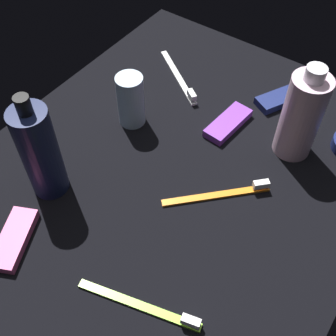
{
  "coord_description": "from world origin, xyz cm",
  "views": [
    {
      "loc": [
        35.71,
        25.52,
        57.56
      ],
      "look_at": [
        0.0,
        0.0,
        3.0
      ],
      "focal_mm": 45.74,
      "sensor_mm": 36.0,
      "label": 1
    }
  ],
  "objects_px": {
    "bodywash_bottle": "(301,116)",
    "deodorant_stick": "(131,100)",
    "snack_bar_navy": "(282,98)",
    "lotion_bottle": "(40,152)",
    "toothbrush_white": "(180,79)",
    "snack_bar_pink": "(14,239)",
    "toothbrush_lime": "(146,307)",
    "snack_bar_purple": "(228,123)",
    "toothbrush_orange": "(223,193)"
  },
  "relations": [
    {
      "from": "lotion_bottle",
      "to": "toothbrush_orange",
      "type": "relative_size",
      "value": 1.43
    },
    {
      "from": "snack_bar_purple",
      "to": "deodorant_stick",
      "type": "bearing_deg",
      "value": -54.03
    },
    {
      "from": "deodorant_stick",
      "to": "snack_bar_navy",
      "type": "distance_m",
      "value": 0.3
    },
    {
      "from": "snack_bar_navy",
      "to": "snack_bar_pink",
      "type": "height_order",
      "value": "same"
    },
    {
      "from": "lotion_bottle",
      "to": "bodywash_bottle",
      "type": "distance_m",
      "value": 0.42
    },
    {
      "from": "toothbrush_orange",
      "to": "toothbrush_white",
      "type": "relative_size",
      "value": 0.89
    },
    {
      "from": "deodorant_stick",
      "to": "snack_bar_pink",
      "type": "distance_m",
      "value": 0.31
    },
    {
      "from": "snack_bar_purple",
      "to": "lotion_bottle",
      "type": "bearing_deg",
      "value": -25.01
    },
    {
      "from": "bodywash_bottle",
      "to": "toothbrush_lime",
      "type": "distance_m",
      "value": 0.39
    },
    {
      "from": "snack_bar_navy",
      "to": "deodorant_stick",
      "type": "bearing_deg",
      "value": -16.54
    },
    {
      "from": "toothbrush_white",
      "to": "snack_bar_purple",
      "type": "relative_size",
      "value": 1.49
    },
    {
      "from": "toothbrush_white",
      "to": "toothbrush_orange",
      "type": "bearing_deg",
      "value": 48.22
    },
    {
      "from": "toothbrush_white",
      "to": "snack_bar_navy",
      "type": "relative_size",
      "value": 1.49
    },
    {
      "from": "toothbrush_lime",
      "to": "snack_bar_pink",
      "type": "relative_size",
      "value": 1.7
    },
    {
      "from": "snack_bar_navy",
      "to": "snack_bar_purple",
      "type": "height_order",
      "value": "same"
    },
    {
      "from": "lotion_bottle",
      "to": "bodywash_bottle",
      "type": "xyz_separation_m",
      "value": [
        -0.31,
        0.29,
        -0.0
      ]
    },
    {
      "from": "toothbrush_white",
      "to": "snack_bar_navy",
      "type": "height_order",
      "value": "toothbrush_white"
    },
    {
      "from": "snack_bar_purple",
      "to": "bodywash_bottle",
      "type": "bearing_deg",
      "value": 103.04
    },
    {
      "from": "snack_bar_pink",
      "to": "toothbrush_lime",
      "type": "bearing_deg",
      "value": 72.84
    },
    {
      "from": "toothbrush_orange",
      "to": "deodorant_stick",
      "type": "bearing_deg",
      "value": -102.31
    },
    {
      "from": "deodorant_stick",
      "to": "snack_bar_pink",
      "type": "bearing_deg",
      "value": 3.12
    },
    {
      "from": "bodywash_bottle",
      "to": "snack_bar_purple",
      "type": "bearing_deg",
      "value": -81.96
    },
    {
      "from": "toothbrush_orange",
      "to": "toothbrush_white",
      "type": "height_order",
      "value": "same"
    },
    {
      "from": "deodorant_stick",
      "to": "toothbrush_lime",
      "type": "xyz_separation_m",
      "value": [
        0.27,
        0.24,
        -0.05
      ]
    },
    {
      "from": "toothbrush_orange",
      "to": "snack_bar_navy",
      "type": "height_order",
      "value": "toothbrush_orange"
    },
    {
      "from": "deodorant_stick",
      "to": "snack_bar_navy",
      "type": "xyz_separation_m",
      "value": [
        -0.21,
        0.2,
        -0.04
      ]
    },
    {
      "from": "bodywash_bottle",
      "to": "toothbrush_orange",
      "type": "relative_size",
      "value": 1.3
    },
    {
      "from": "toothbrush_white",
      "to": "snack_bar_navy",
      "type": "bearing_deg",
      "value": 108.55
    },
    {
      "from": "toothbrush_white",
      "to": "snack_bar_purple",
      "type": "bearing_deg",
      "value": 69.43
    },
    {
      "from": "deodorant_stick",
      "to": "snack_bar_purple",
      "type": "height_order",
      "value": "deodorant_stick"
    },
    {
      "from": "toothbrush_orange",
      "to": "snack_bar_purple",
      "type": "bearing_deg",
      "value": -152.46
    },
    {
      "from": "bodywash_bottle",
      "to": "snack_bar_purple",
      "type": "distance_m",
      "value": 0.14
    },
    {
      "from": "snack_bar_navy",
      "to": "toothbrush_white",
      "type": "bearing_deg",
      "value": -44.22
    },
    {
      "from": "toothbrush_lime",
      "to": "bodywash_bottle",
      "type": "bearing_deg",
      "value": 175.03
    },
    {
      "from": "deodorant_stick",
      "to": "lotion_bottle",
      "type": "bearing_deg",
      "value": -4.09
    },
    {
      "from": "toothbrush_white",
      "to": "deodorant_stick",
      "type": "bearing_deg",
      "value": -2.91
    },
    {
      "from": "toothbrush_white",
      "to": "snack_bar_purple",
      "type": "xyz_separation_m",
      "value": [
        0.06,
        0.15,
        0.0
      ]
    },
    {
      "from": "bodywash_bottle",
      "to": "toothbrush_lime",
      "type": "height_order",
      "value": "bodywash_bottle"
    },
    {
      "from": "toothbrush_white",
      "to": "snack_bar_pink",
      "type": "bearing_deg",
      "value": 1.16
    },
    {
      "from": "toothbrush_orange",
      "to": "toothbrush_lime",
      "type": "height_order",
      "value": "same"
    },
    {
      "from": "deodorant_stick",
      "to": "toothbrush_white",
      "type": "distance_m",
      "value": 0.15
    },
    {
      "from": "toothbrush_white",
      "to": "snack_bar_pink",
      "type": "distance_m",
      "value": 0.45
    },
    {
      "from": "deodorant_stick",
      "to": "toothbrush_white",
      "type": "height_order",
      "value": "deodorant_stick"
    },
    {
      "from": "toothbrush_lime",
      "to": "snack_bar_pink",
      "type": "xyz_separation_m",
      "value": [
        0.03,
        -0.22,
        0.0
      ]
    },
    {
      "from": "bodywash_bottle",
      "to": "toothbrush_lime",
      "type": "relative_size",
      "value": 1.01
    },
    {
      "from": "deodorant_stick",
      "to": "snack_bar_pink",
      "type": "xyz_separation_m",
      "value": [
        0.31,
        0.02,
        -0.04
      ]
    },
    {
      "from": "toothbrush_lime",
      "to": "snack_bar_pink",
      "type": "distance_m",
      "value": 0.23
    },
    {
      "from": "bodywash_bottle",
      "to": "deodorant_stick",
      "type": "relative_size",
      "value": 1.75
    },
    {
      "from": "snack_bar_navy",
      "to": "lotion_bottle",
      "type": "bearing_deg",
      "value": -0.71
    },
    {
      "from": "toothbrush_orange",
      "to": "snack_bar_purple",
      "type": "height_order",
      "value": "toothbrush_orange"
    }
  ]
}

